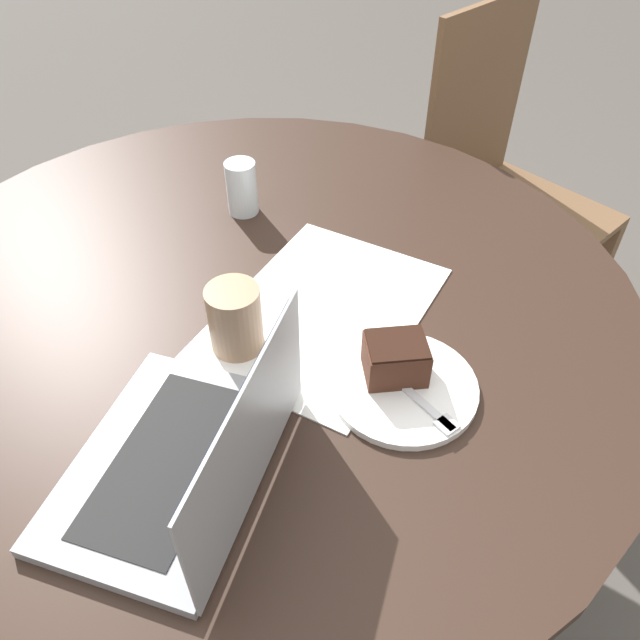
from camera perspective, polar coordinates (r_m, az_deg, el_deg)
name	(u,v)px	position (r m, az deg, el deg)	size (l,w,h in m)	color
ground_plane	(272,514)	(1.65, -4.42, -17.24)	(12.00, 12.00, 0.00)	#4C4742
dining_table	(253,334)	(1.14, -6.14, -1.26)	(1.34, 1.34, 0.74)	black
chair	(499,196)	(1.82, 16.09, 10.88)	(0.53, 0.53, 0.98)	brown
paper_document	(324,311)	(1.03, 0.33, 0.80)	(0.41, 0.30, 0.00)	white
plate	(403,387)	(0.92, 7.62, -6.06)	(0.22, 0.22, 0.01)	white
cake_slice	(396,358)	(0.91, 6.93, -3.49)	(0.11, 0.11, 0.06)	#472619
fork	(419,400)	(0.90, 9.08, -7.28)	(0.09, 0.17, 0.00)	silver
coffee_glass	(235,319)	(0.95, -7.77, 0.06)	(0.08, 0.08, 0.11)	#997556
water_glass	(242,188)	(1.25, -7.17, 11.90)	(0.06, 0.06, 0.11)	silver
laptop	(187,459)	(0.82, -12.06, -12.36)	(0.37, 0.30, 0.21)	gray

